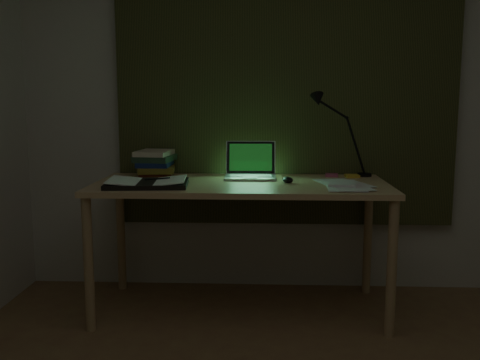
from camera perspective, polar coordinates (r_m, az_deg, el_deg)
The scene contains 11 objects.
wall_back at distance 3.57m, azimuth 4.88°, elevation 8.20°, with size 3.50×0.00×2.50m, color silver.
curtain at distance 3.53m, azimuth 4.94°, elevation 11.44°, with size 2.20×0.06×2.00m, color #30371B.
desk at distance 3.23m, azimuth 0.10°, elevation -7.18°, with size 1.72×0.75×0.79m, color tan, non-canonical shape.
laptop at distance 3.29m, azimuth 1.12°, elevation 2.09°, with size 0.32×0.35×0.23m, color silver, non-canonical shape.
open_textbook at distance 3.07m, azimuth -9.86°, elevation -0.27°, with size 0.45×0.32×0.04m, color white, non-canonical shape.
book_stack at distance 3.43m, azimuth -9.02°, elevation 1.82°, with size 0.22×0.26×0.18m, color white, non-canonical shape.
loose_papers at distance 3.11m, azimuth 9.85°, elevation -0.33°, with size 0.34×0.36×0.02m, color white, non-canonical shape.
mouse at distance 3.15m, azimuth 5.11°, elevation 0.02°, with size 0.06×0.09×0.04m, color black.
sticky_yellow at distance 3.43m, azimuth 11.87°, elevation 0.43°, with size 0.08×0.08×0.02m, color gold.
sticky_pink at distance 3.45m, azimuth 9.75°, elevation 0.52°, with size 0.08×0.08×0.02m, color #C34C71.
desk_lamp at distance 3.48m, azimuth 13.25°, elevation 4.49°, with size 0.33×0.26×0.50m, color black, non-canonical shape.
Camera 1 is at (-0.14, -1.57, 1.27)m, focal length 40.00 mm.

